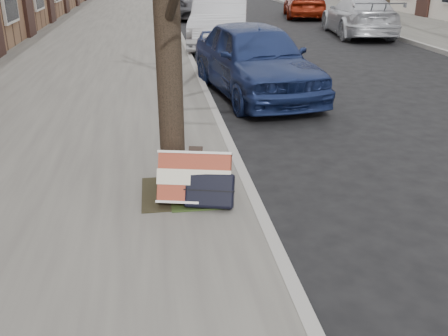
{
  "coord_description": "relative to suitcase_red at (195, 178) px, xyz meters",
  "views": [
    {
      "loc": [
        -2.23,
        -3.67,
        2.44
      ],
      "look_at": [
        -1.6,
        0.8,
        0.55
      ],
      "focal_mm": 40.0,
      "sensor_mm": 36.0,
      "label": 1
    }
  ],
  "objects": [
    {
      "name": "car_near_mid",
      "position": [
        1.7,
        10.66,
        0.34
      ],
      "size": [
        2.38,
        4.69,
        1.47
      ],
      "primitive_type": "imported",
      "rotation": [
        0.0,
        0.0,
        -0.19
      ],
      "color": "#ADAFB5",
      "rests_on": "ground"
    },
    {
      "name": "dirt_patch",
      "position": [
        -0.13,
        0.26,
        -0.27
      ],
      "size": [
        0.85,
        0.85,
        0.02
      ],
      "primitive_type": "cube",
      "color": "black",
      "rests_on": "near_sidewalk"
    },
    {
      "name": "car_near_back",
      "position": [
        1.65,
        19.0,
        0.28
      ],
      "size": [
        2.6,
        5.05,
        1.36
      ],
      "primitive_type": "imported",
      "rotation": [
        0.0,
        0.0,
        0.07
      ],
      "color": "#3D3D42",
      "rests_on": "ground"
    },
    {
      "name": "ground",
      "position": [
        1.87,
        -0.94,
        -0.4
      ],
      "size": [
        120.0,
        120.0,
        0.0
      ],
      "primitive_type": "plane",
      "color": "black",
      "rests_on": "ground"
    },
    {
      "name": "near_sidewalk",
      "position": [
        -1.83,
        14.06,
        -0.34
      ],
      "size": [
        5.0,
        70.0,
        0.12
      ],
      "primitive_type": "cube",
      "color": "slate",
      "rests_on": "ground"
    },
    {
      "name": "suitcase_navy",
      "position": [
        0.14,
        -0.11,
        -0.09
      ],
      "size": [
        0.55,
        0.4,
        0.39
      ],
      "primitive_type": "cube",
      "rotation": [
        -0.42,
        0.0,
        -0.25
      ],
      "color": "black",
      "rests_on": "near_sidewalk"
    },
    {
      "name": "suitcase_red",
      "position": [
        0.0,
        0.0,
        0.0
      ],
      "size": [
        0.8,
        0.55,
        0.56
      ],
      "primitive_type": "cube",
      "rotation": [
        -0.42,
        0.0,
        -0.22
      ],
      "color": "maroon",
      "rests_on": "near_sidewalk"
    },
    {
      "name": "car_far_front",
      "position": [
        6.75,
        12.37,
        0.26
      ],
      "size": [
        2.41,
        4.75,
        1.32
      ],
      "primitive_type": "imported",
      "rotation": [
        0.0,
        0.0,
        3.02
      ],
      "color": "#B1B3BA",
      "rests_on": "ground"
    },
    {
      "name": "car_far_back",
      "position": [
        6.59,
        18.4,
        0.31
      ],
      "size": [
        2.46,
        4.42,
        1.42
      ],
      "primitive_type": "imported",
      "rotation": [
        0.0,
        0.0,
        2.94
      ],
      "color": "maroon",
      "rests_on": "ground"
    },
    {
      "name": "far_sidewalk",
      "position": [
        9.67,
        14.06,
        -0.34
      ],
      "size": [
        4.0,
        70.0,
        0.12
      ],
      "primitive_type": "cube",
      "color": "slate",
      "rests_on": "ground"
    },
    {
      "name": "car_near_front",
      "position": [
        1.57,
        4.79,
        0.3
      ],
      "size": [
        2.22,
        4.3,
        1.4
      ],
      "primitive_type": "imported",
      "rotation": [
        0.0,
        0.0,
        0.14
      ],
      "color": "navy",
      "rests_on": "ground"
    }
  ]
}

